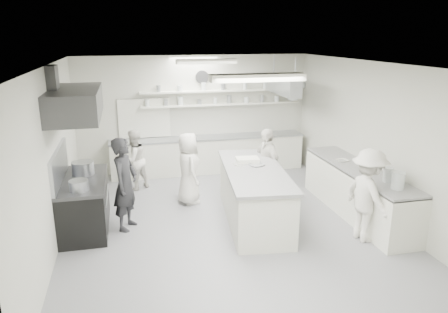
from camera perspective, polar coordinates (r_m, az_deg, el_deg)
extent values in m
cube|color=gray|center=(8.25, 0.26, -8.97)|extent=(6.00, 7.00, 0.02)
cube|color=silver|center=(7.49, 0.29, 12.45)|extent=(6.00, 7.00, 0.02)
cube|color=beige|center=(11.09, -3.98, 5.75)|extent=(6.00, 0.04, 3.00)
cube|color=beige|center=(4.61, 10.67, -9.80)|extent=(6.00, 0.04, 3.00)
cube|color=beige|center=(7.64, -22.18, -0.21)|extent=(0.04, 7.00, 3.00)
cube|color=beige|center=(8.91, 19.41, 2.29)|extent=(0.04, 7.00, 3.00)
cube|color=black|center=(8.29, -18.28, -6.25)|extent=(0.80, 1.80, 0.90)
cube|color=#3C3C3E|center=(7.80, -19.51, 6.80)|extent=(0.85, 2.00, 0.50)
cube|color=silver|center=(11.09, -2.09, 0.26)|extent=(5.00, 0.60, 0.92)
cube|color=silver|center=(11.05, -0.29, 7.07)|extent=(4.20, 0.26, 0.04)
cube|color=silver|center=(11.00, -0.29, 8.87)|extent=(4.20, 0.26, 0.04)
cube|color=black|center=(10.95, -10.71, 5.11)|extent=(1.30, 0.04, 1.00)
cylinder|color=silver|center=(10.95, -2.99, 10.66)|extent=(0.32, 0.05, 0.32)
cube|color=silver|center=(8.86, 17.55, -4.60)|extent=(0.74, 3.30, 0.94)
cube|color=#A4A8B0|center=(10.44, 8.00, 9.43)|extent=(0.30, 1.60, 0.40)
cube|color=silver|center=(5.77, 4.56, 10.59)|extent=(1.30, 0.25, 0.10)
cube|color=silver|center=(9.25, -2.39, 12.71)|extent=(1.30, 0.25, 0.10)
cube|color=silver|center=(8.19, 4.05, -5.32)|extent=(1.32, 2.81, 1.00)
cylinder|color=#A4A8B0|center=(8.35, -18.50, -1.66)|extent=(0.41, 0.41, 0.30)
imported|color=#252528|center=(7.92, -13.20, -3.65)|extent=(0.64, 0.75, 1.74)
imported|color=white|center=(9.97, -12.07, -0.46)|extent=(0.87, 0.83, 1.41)
imported|color=white|center=(8.96, -4.85, -1.62)|extent=(0.59, 0.81, 1.53)
imported|color=white|center=(9.01, 5.75, -1.26)|extent=(0.60, 1.01, 1.62)
imported|color=white|center=(7.70, 18.85, -5.01)|extent=(0.74, 1.13, 1.65)
imported|color=#A4A8B0|center=(8.23, 4.44, -1.29)|extent=(0.37, 0.37, 0.07)
imported|color=silver|center=(8.24, 1.99, -1.23)|extent=(0.26, 0.26, 0.07)
imported|color=silver|center=(9.08, 15.67, -0.60)|extent=(0.28, 0.28, 0.06)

